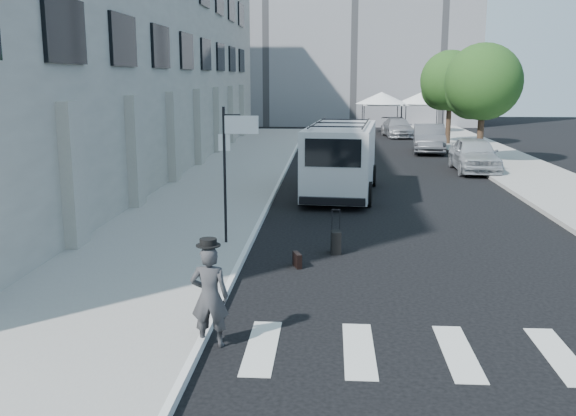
# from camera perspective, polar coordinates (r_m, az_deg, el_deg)

# --- Properties ---
(ground) EXTENTS (120.00, 120.00, 0.00)m
(ground) POSITION_cam_1_polar(r_m,az_deg,el_deg) (13.60, 3.25, -7.25)
(ground) COLOR black
(ground) RESTS_ON ground
(sidewalk_left) EXTENTS (4.50, 48.00, 0.15)m
(sidewalk_left) POSITION_cam_1_polar(r_m,az_deg,el_deg) (29.51, -4.70, 3.18)
(sidewalk_left) COLOR gray
(sidewalk_left) RESTS_ON ground
(sidewalk_right) EXTENTS (4.00, 56.00, 0.15)m
(sidewalk_right) POSITION_cam_1_polar(r_m,az_deg,el_deg) (34.32, 18.87, 3.78)
(sidewalk_right) COLOR gray
(sidewalk_right) RESTS_ON ground
(building_left) EXTENTS (10.00, 44.00, 12.00)m
(building_left) POSITION_cam_1_polar(r_m,az_deg,el_deg) (33.01, -17.27, 13.92)
(building_left) COLOR gray
(building_left) RESTS_ON ground
(sign_pole) EXTENTS (1.03, 0.07, 3.50)m
(sign_pole) POSITION_cam_1_polar(r_m,az_deg,el_deg) (16.35, -4.88, 5.47)
(sign_pole) COLOR black
(sign_pole) RESTS_ON sidewalk_left
(tree_near) EXTENTS (3.80, 3.83, 6.03)m
(tree_near) POSITION_cam_1_polar(r_m,az_deg,el_deg) (33.84, 16.74, 10.44)
(tree_near) COLOR black
(tree_near) RESTS_ON ground
(tree_far) EXTENTS (3.80, 3.83, 6.03)m
(tree_far) POSITION_cam_1_polar(r_m,az_deg,el_deg) (42.67, 14.06, 10.73)
(tree_far) COLOR black
(tree_far) RESTS_ON ground
(tent_left) EXTENTS (4.00, 4.00, 3.20)m
(tent_left) POSITION_cam_1_polar(r_m,az_deg,el_deg) (51.04, 8.32, 9.63)
(tent_left) COLOR black
(tent_left) RESTS_ON ground
(tent_right) EXTENTS (4.00, 4.00, 3.20)m
(tent_right) POSITION_cam_1_polar(r_m,az_deg,el_deg) (51.88, 11.85, 9.53)
(tent_right) COLOR black
(tent_right) RESTS_ON ground
(businessman) EXTENTS (0.63, 0.42, 1.72)m
(businessman) POSITION_cam_1_polar(r_m,az_deg,el_deg) (10.66, -6.98, -7.83)
(businessman) COLOR #343436
(businessman) RESTS_ON ground
(briefcase) EXTENTS (0.25, 0.46, 0.34)m
(briefcase) POSITION_cam_1_polar(r_m,az_deg,el_deg) (15.08, 0.82, -4.63)
(briefcase) COLOR black
(briefcase) RESTS_ON ground
(suitcase) EXTENTS (0.27, 0.41, 1.10)m
(suitcase) POSITION_cam_1_polar(r_m,az_deg,el_deg) (16.24, 4.28, -3.03)
(suitcase) COLOR black
(suitcase) RESTS_ON ground
(cargo_van) EXTENTS (3.00, 7.20, 2.61)m
(cargo_van) POSITION_cam_1_polar(r_m,az_deg,el_deg) (24.30, 4.76, 4.38)
(cargo_van) COLOR silver
(cargo_van) RESTS_ON ground
(parked_car_a) EXTENTS (2.05, 4.82, 1.62)m
(parked_car_a) POSITION_cam_1_polar(r_m,az_deg,el_deg) (31.27, 16.23, 4.59)
(parked_car_a) COLOR #ACB0B5
(parked_car_a) RESTS_ON ground
(parked_car_b) EXTENTS (2.23, 5.10, 1.63)m
(parked_car_b) POSITION_cam_1_polar(r_m,az_deg,el_deg) (38.68, 12.42, 6.05)
(parked_car_b) COLOR #505257
(parked_car_b) RESTS_ON ground
(parked_car_c) EXTENTS (2.35, 4.87, 1.37)m
(parked_car_c) POSITION_cam_1_polar(r_m,az_deg,el_deg) (48.23, 9.72, 7.06)
(parked_car_c) COLOR #94969B
(parked_car_c) RESTS_ON ground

